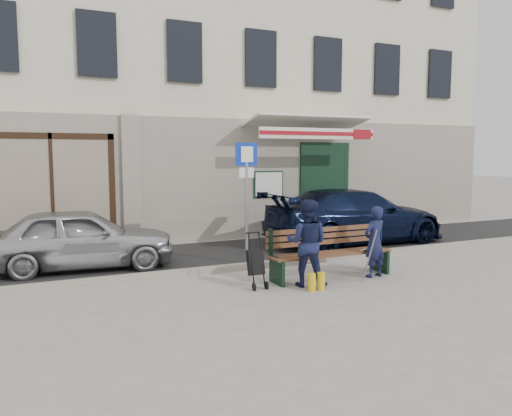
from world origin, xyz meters
TOP-DOWN VIEW (x-y plane):
  - ground at (0.00, 0.00)m, footprint 80.00×80.00m
  - asphalt_lane at (0.00, 3.10)m, footprint 60.00×3.20m
  - curb at (0.00, 1.50)m, footprint 60.00×0.18m
  - building at (0.01, 8.45)m, footprint 20.00×8.27m
  - car_silver at (-2.80, 2.87)m, footprint 3.75×1.78m
  - car_navy at (3.86, 3.02)m, footprint 4.82×1.99m
  - parking_sign at (0.36, 1.90)m, footprint 0.46×0.08m
  - bench at (1.28, 0.25)m, footprint 2.40×1.17m
  - man at (2.08, -0.05)m, footprint 0.53×0.40m
  - woman at (0.63, -0.08)m, footprint 0.93×0.90m
  - stroller at (-0.22, 0.18)m, footprint 0.29×0.40m

SIDE VIEW (x-z plane):
  - ground at x=0.00m, z-range 0.00..0.00m
  - asphalt_lane at x=0.00m, z-range 0.00..0.01m
  - curb at x=0.00m, z-range 0.00..0.12m
  - stroller at x=-0.22m, z-range -0.05..0.89m
  - bench at x=1.28m, z-range -0.03..0.95m
  - car_silver at x=-2.80m, z-range 0.00..1.24m
  - man at x=2.08m, z-range 0.00..1.32m
  - car_navy at x=3.86m, z-range 0.00..1.39m
  - woman at x=0.63m, z-range 0.00..1.50m
  - parking_sign at x=0.36m, z-range 0.41..2.91m
  - building at x=0.01m, z-range -0.03..9.97m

